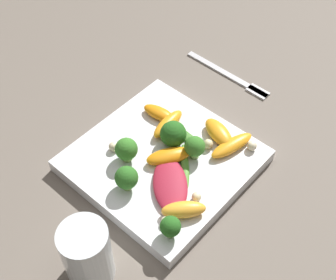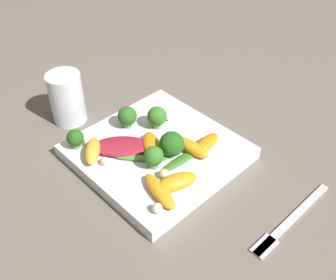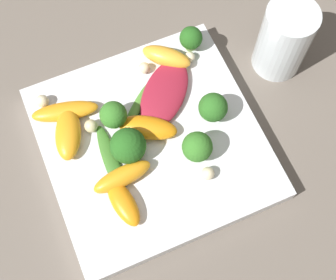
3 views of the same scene
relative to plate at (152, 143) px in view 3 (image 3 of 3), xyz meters
The scene contains 22 objects.
ground_plane 0.01m from the plate, ahead, with size 2.40×2.40×0.00m, color #6B6056.
plate is the anchor object (origin of this frame).
drinking_glass 0.20m from the plate, 166.17° to the right, with size 0.06×0.06×0.10m.
radicchio_leaf_0 0.06m from the plate, 127.59° to the right, with size 0.10×0.10×0.01m.
orange_segment_0 0.10m from the plate, 24.69° to the right, with size 0.05×0.07×0.02m.
orange_segment_1 0.11m from the plate, 40.75° to the right, with size 0.08×0.04×0.02m.
orange_segment_2 0.02m from the plate, 106.15° to the right, with size 0.07×0.06×0.02m.
orange_segment_3 0.06m from the plate, 33.80° to the left, with size 0.07×0.03×0.02m.
orange_segment_4 0.11m from the plate, 122.34° to the right, with size 0.06×0.06×0.02m.
orange_segment_5 0.08m from the plate, 46.05° to the left, with size 0.03×0.06×0.02m.
broccoli_floret_0 0.04m from the plate, ahead, with size 0.04×0.04×0.04m.
broccoli_floret_1 0.08m from the plate, behind, with size 0.03×0.03×0.04m.
broccoli_floret_2 0.14m from the plate, 133.65° to the right, with size 0.03×0.03×0.03m.
broccoli_floret_3 0.06m from the plate, 48.69° to the right, with size 0.03×0.03×0.04m.
broccoli_floret_4 0.06m from the plate, 137.20° to the left, with size 0.03×0.03×0.04m.
arugula_sprig_0 0.04m from the plate, 82.01° to the right, with size 0.07×0.07×0.01m.
arugula_sprig_1 0.05m from the plate, ahead, with size 0.02×0.09×0.01m.
macadamia_nut_0 0.12m from the plate, 136.12° to the right, with size 0.01×0.01×0.01m.
macadamia_nut_1 0.07m from the plate, 34.21° to the right, with size 0.02×0.02×0.02m.
macadamia_nut_2 0.09m from the plate, 106.87° to the right, with size 0.01×0.01×0.01m.
macadamia_nut_3 0.08m from the plate, 122.14° to the left, with size 0.01×0.01×0.01m.
macadamia_nut_4 0.14m from the plate, 42.60° to the right, with size 0.02×0.02×0.02m.
Camera 3 is at (0.06, 0.19, 0.52)m, focal length 50.00 mm.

